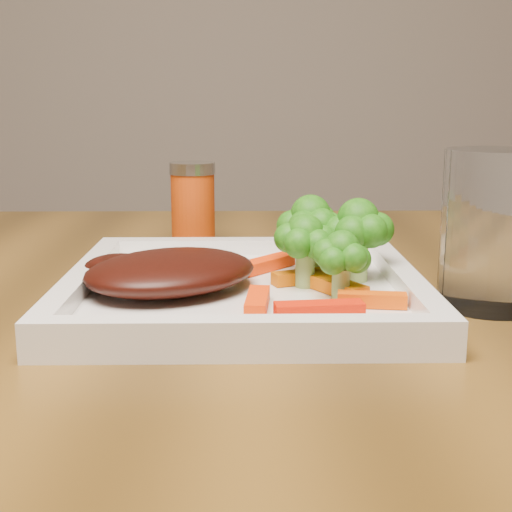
{
  "coord_description": "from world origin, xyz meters",
  "views": [
    {
      "loc": [
        -0.05,
        -0.51,
        0.91
      ],
      "look_at": [
        -0.04,
        0.03,
        0.79
      ],
      "focal_mm": 50.0,
      "sensor_mm": 36.0,
      "label": 1
    }
  ],
  "objects_px": {
    "steak": "(171,272)",
    "spice_shaker": "(193,206)",
    "drinking_glass": "(494,229)",
    "plate": "(243,295)"
  },
  "relations": [
    {
      "from": "plate",
      "to": "spice_shaker",
      "type": "relative_size",
      "value": 2.93
    },
    {
      "from": "plate",
      "to": "drinking_glass",
      "type": "height_order",
      "value": "drinking_glass"
    },
    {
      "from": "plate",
      "to": "drinking_glass",
      "type": "relative_size",
      "value": 2.25
    },
    {
      "from": "steak",
      "to": "plate",
      "type": "bearing_deg",
      "value": 9.27
    },
    {
      "from": "spice_shaker",
      "to": "drinking_glass",
      "type": "distance_m",
      "value": 0.33
    },
    {
      "from": "plate",
      "to": "spice_shaker",
      "type": "distance_m",
      "value": 0.21
    },
    {
      "from": "steak",
      "to": "spice_shaker",
      "type": "xyz_separation_m",
      "value": [
        0.0,
        0.21,
        0.02
      ]
    },
    {
      "from": "plate",
      "to": "drinking_glass",
      "type": "xyz_separation_m",
      "value": [
        0.19,
        -0.01,
        0.05
      ]
    },
    {
      "from": "steak",
      "to": "drinking_glass",
      "type": "height_order",
      "value": "drinking_glass"
    },
    {
      "from": "steak",
      "to": "drinking_glass",
      "type": "bearing_deg",
      "value": -1.13
    }
  ]
}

